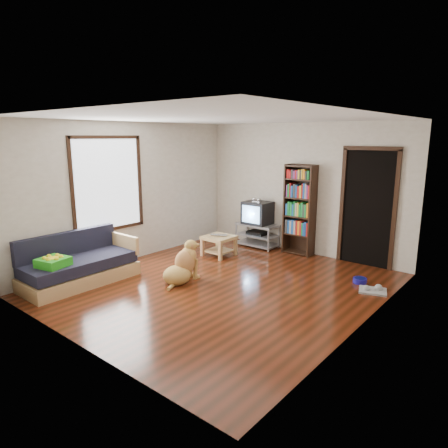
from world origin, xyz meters
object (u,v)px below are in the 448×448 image
Objects in this scene: bookshelf at (300,205)px; green_cushion at (53,262)px; grey_rag at (373,291)px; sofa at (80,267)px; tv_stand at (257,234)px; coffee_table at (219,242)px; dog at (182,266)px; laptop at (218,236)px; crt_tv at (258,212)px; dog_bowl at (360,280)px.

green_cushion is at bearing -113.12° from bookshelf.
green_cushion reaches higher than grey_rag.
tv_stand is at bearing 74.98° from sofa.
dog is at bearing -72.03° from coffee_table.
laptop is 1.74m from bookshelf.
tv_stand is 1.55× the size of crt_tv.
grey_rag is at bearing 26.76° from green_cushion.
crt_tv reaches higher than dog_bowl.
grey_rag is 0.69× the size of crt_tv.
coffee_table is at bearing 63.76° from laptop.
grey_rag is at bearing 34.42° from sofa.
dog_bowl is 0.24× the size of tv_stand.
bookshelf is at bearing 19.65° from laptop.
green_cushion is 0.44× the size of tv_stand.
green_cushion is 1.15× the size of laptop.
grey_rag is (3.06, 0.08, -0.40)m from laptop.
dog_bowl is 2.78m from coffee_table.
grey_rag is (3.72, 3.12, -0.47)m from green_cushion.
green_cushion is 1.79× the size of dog_bowl.
grey_rag is at bearing -24.67° from laptop.
bookshelf is at bearing 150.31° from grey_rag.
laptop is 0.62× the size of coffee_table.
bookshelf is at bearing 75.95° from dog.
grey_rag is 0.22× the size of sofa.
dog_bowl is 0.12× the size of sofa.
sofa is at bearing -117.32° from bookshelf.
dog is (0.29, -2.56, -0.49)m from crt_tv.
crt_tv reaches higher than tv_stand.
crt_tv is (0.00, 0.02, 0.47)m from tv_stand.
sofa is 3.27× the size of coffee_table.
bookshelf is (0.95, 0.07, 0.26)m from crt_tv.
laptop is 2.67m from sofa.
grey_rag is 0.44× the size of tv_stand.
tv_stand reaches higher than coffee_table.
dog_bowl is at bearing -16.27° from tv_stand.
crt_tv is 2.62m from dog.
dog_bowl is 2.68m from tv_stand.
crt_tv reaches higher than laptop.
laptop is 1.55× the size of dog_bowl.
green_cushion reaches higher than coffee_table.
bookshelf is at bearing 53.59° from green_cushion.
laptop is at bearing -99.97° from tv_stand.
sofa is at bearing -140.85° from dog_bowl.
sofa is (-0.97, -3.65, -0.48)m from crt_tv.
sofa is 1.67m from dog.
green_cushion is 0.98× the size of grey_rag.
crt_tv is at bearing -175.68° from bookshelf.
laptop reaches higher than coffee_table.
coffee_table is (-1.14, -1.15, -0.72)m from bookshelf.
bookshelf is at bearing 152.46° from dog_bowl.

